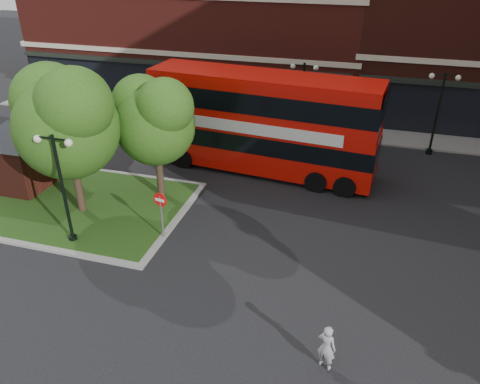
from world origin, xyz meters
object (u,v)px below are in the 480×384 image
(bus, at_px, (262,117))
(car_silver, at_px, (227,114))
(car_white, at_px, (319,123))
(woman, at_px, (327,347))

(bus, distance_m, car_silver, 8.03)
(bus, height_order, car_silver, bus)
(bus, height_order, car_white, bus)
(car_silver, xyz_separation_m, car_white, (6.50, 0.00, 0.04))
(car_silver, bearing_deg, woman, -162.17)
(woman, distance_m, car_white, 19.71)
(car_silver, bearing_deg, car_white, -97.91)
(car_white, bearing_deg, woman, -172.55)
(woman, bearing_deg, bus, -46.96)
(bus, relative_size, woman, 7.82)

